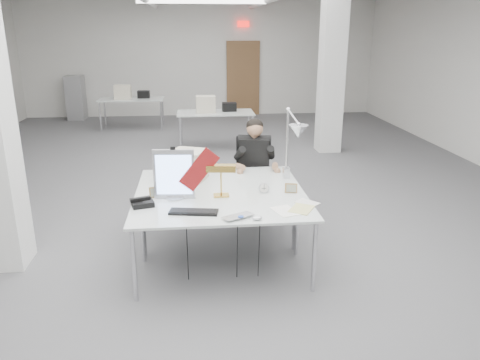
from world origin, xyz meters
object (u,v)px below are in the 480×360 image
object	(u,v)px
office_chair	(254,180)
beige_monitor	(189,165)
laptop	(241,218)
architect_lamp	(292,146)
desk_phone	(142,203)
desk_main	(223,208)
bankers_lamp	(221,180)
monitor	(174,174)
seated_person	(255,153)

from	to	relation	value
office_chair	beige_monitor	world-z (taller)	beige_monitor
laptop	architect_lamp	world-z (taller)	architect_lamp
desk_phone	desk_main	bearing A→B (deg)	-23.74
beige_monitor	desk_main	bearing A→B (deg)	-48.06
desk_main	bankers_lamp	size ratio (longest dim) A/B	5.10
office_chair	architect_lamp	bearing A→B (deg)	-59.43
desk_main	architect_lamp	bearing A→B (deg)	38.01
monitor	architect_lamp	distance (m)	1.33
desk_main	seated_person	bearing A→B (deg)	71.24
desk_main	office_chair	size ratio (longest dim) A/B	1.76
desk_main	laptop	size ratio (longest dim) A/B	6.01
laptop	bankers_lamp	world-z (taller)	bankers_lamp
seated_person	bankers_lamp	xyz separation A→B (m)	(-0.50, -1.19, 0.03)
desk_main	desk_phone	xyz separation A→B (m)	(-0.79, 0.11, 0.04)
bankers_lamp	beige_monitor	distance (m)	0.69
monitor	bankers_lamp	size ratio (longest dim) A/B	1.46
bankers_lamp	architect_lamp	xyz separation A→B (m)	(0.80, 0.32, 0.27)
desk_main	architect_lamp	size ratio (longest dim) A/B	2.01
seated_person	monitor	xyz separation A→B (m)	(-0.98, -1.20, 0.11)
office_chair	desk_phone	size ratio (longest dim) A/B	4.89
office_chair	architect_lamp	distance (m)	1.19
architect_lamp	seated_person	bearing A→B (deg)	120.59
seated_person	laptop	world-z (taller)	seated_person
laptop	office_chair	bearing A→B (deg)	50.46
desk_main	bankers_lamp	distance (m)	0.36
desk_main	bankers_lamp	bearing A→B (deg)	89.09
beige_monitor	architect_lamp	bearing A→B (deg)	7.79
bankers_lamp	desk_phone	world-z (taller)	bankers_lamp
office_chair	desk_phone	distance (m)	1.96
laptop	desk_phone	distance (m)	1.03
office_chair	beige_monitor	xyz separation A→B (m)	(-0.84, -0.64, 0.42)
monitor	desk_phone	size ratio (longest dim) A/B	2.47
laptop	desk_phone	xyz separation A→B (m)	(-0.93, 0.44, 0.01)
desk_main	seated_person	distance (m)	1.59
laptop	beige_monitor	xyz separation A→B (m)	(-0.48, 1.25, 0.16)
desk_main	seated_person	size ratio (longest dim) A/B	2.20
beige_monitor	bankers_lamp	bearing A→B (deg)	-38.83
laptop	bankers_lamp	size ratio (longest dim) A/B	0.85
desk_main	monitor	world-z (taller)	monitor
desk_main	laptop	distance (m)	0.37
office_chair	bankers_lamp	xyz separation A→B (m)	(-0.50, -1.24, 0.42)
beige_monitor	architect_lamp	distance (m)	1.20
monitor	laptop	xyz separation A→B (m)	(0.62, -0.63, -0.25)
seated_person	bankers_lamp	distance (m)	1.29
monitor	beige_monitor	distance (m)	0.64
bankers_lamp	desk_main	bearing A→B (deg)	-83.93
office_chair	monitor	size ratio (longest dim) A/B	1.98
monitor	laptop	world-z (taller)	monitor
monitor	desk_phone	world-z (taller)	monitor
seated_person	monitor	size ratio (longest dim) A/B	1.59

